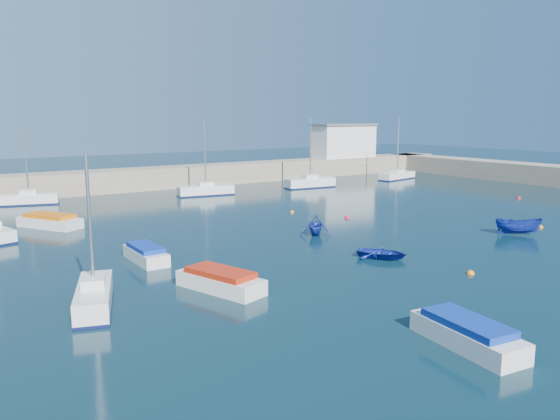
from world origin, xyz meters
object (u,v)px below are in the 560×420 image
dinghy_center (382,253)px  dinghy_left (316,225)px  motorboat_0 (220,281)px  motorboat_1 (146,254)px  sailboat_5 (29,199)px  motorboat_3 (467,333)px  sailboat_7 (310,182)px  motorboat_2 (50,221)px  sailboat_1 (94,296)px  dinghy_right (518,226)px  harbor_office (344,142)px  sailboat_6 (206,190)px  sailboat_8 (397,175)px

dinghy_center → dinghy_left: bearing=49.7°
motorboat_0 → motorboat_1: size_ratio=1.23×
sailboat_5 → motorboat_3: size_ratio=1.51×
sailboat_5 → dinghy_center: sailboat_5 is taller
sailboat_7 → motorboat_2: size_ratio=1.53×
sailboat_7 → dinghy_left: (-16.53, -22.83, 0.08)m
sailboat_5 → sailboat_1: bearing=-168.6°
motorboat_0 → dinghy_left: 14.96m
motorboat_1 → dinghy_right: size_ratio=1.28×
sailboat_7 → motorboat_1: 38.18m
dinghy_center → motorboat_2: bearing=90.5°
dinghy_right → dinghy_center: bearing=133.0°
harbor_office → dinghy_center: 52.55m
sailboat_7 → motorboat_0: 42.49m
motorboat_1 → dinghy_center: bearing=-31.0°
motorboat_3 → dinghy_center: bearing=66.9°
dinghy_right → motorboat_3: bearing=164.3°
harbor_office → sailboat_6: size_ratio=1.17×
motorboat_2 → dinghy_right: size_ratio=1.69×
motorboat_0 → motorboat_2: motorboat_2 is taller
sailboat_5 → motorboat_1: bearing=-159.6°
dinghy_right → sailboat_8: bearing=14.3°
sailboat_5 → sailboat_8: (48.66, -4.70, -0.05)m
sailboat_6 → motorboat_1: (-16.09, -24.40, -0.13)m
motorboat_1 → dinghy_center: size_ratio=1.37×
sailboat_6 → sailboat_8: (30.39, -0.64, -0.06)m
dinghy_center → motorboat_0: bearing=145.8°
motorboat_2 → dinghy_center: motorboat_2 is taller
sailboat_7 → dinghy_center: bearing=156.6°
sailboat_6 → dinghy_right: size_ratio=2.50×
harbor_office → sailboat_1: (-49.88, -40.69, -4.48)m
sailboat_1 → sailboat_5: bearing=103.7°
dinghy_center → dinghy_right: (13.81, -0.68, 0.33)m
dinghy_left → motorboat_1: bearing=-137.4°
sailboat_6 → dinghy_right: bearing=-152.7°
sailboat_6 → sailboat_8: 30.39m
sailboat_7 → motorboat_0: sailboat_7 is taller
dinghy_right → sailboat_1: bearing=133.1°
harbor_office → dinghy_right: 46.11m
motorboat_1 → dinghy_right: (26.78, -8.37, 0.16)m
harbor_office → sailboat_7: size_ratio=1.13×
motorboat_0 → motorboat_3: motorboat_3 is taller
sailboat_6 → sailboat_1: bearing=155.1°
sailboat_8 → dinghy_left: 40.18m
dinghy_center → dinghy_right: dinghy_right is taller
sailboat_5 → motorboat_3: sailboat_5 is taller
sailboat_5 → sailboat_7: bearing=-83.1°
motorboat_3 → dinghy_left: 21.39m
motorboat_1 → sailboat_8: bearing=26.7°
dinghy_center → motorboat_3: bearing=-154.6°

